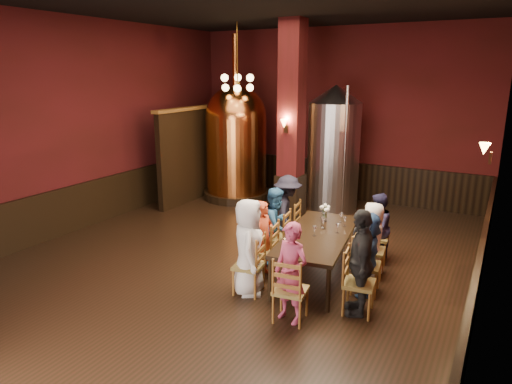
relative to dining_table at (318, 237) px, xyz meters
The scene contains 40 objects.
room 2.18m from the dining_table, behind, with size 10.00×10.02×4.50m.
wainscot_right 2.45m from the dining_table, ahead, with size 0.08×9.90×1.00m, color black.
wainscot_back 5.21m from the dining_table, 106.95° to the left, with size 7.90×0.08×1.00m, color black.
wainscot_left 5.48m from the dining_table, behind, with size 0.08×9.90×1.00m, color black.
column 3.70m from the dining_table, 122.82° to the left, with size 0.58×0.58×4.50m, color #4D1014.
partition 5.73m from the dining_table, 145.69° to the left, with size 0.22×3.50×2.40m, color black.
pendant_cluster 5.03m from the dining_table, 138.66° to the left, with size 0.90×0.90×1.70m, color #A57226, non-canonical shape.
sconce_wall 2.94m from the dining_table, 18.97° to the left, with size 0.20×0.20×0.36m, color black, non-canonical shape.
sconce_column 3.45m from the dining_table, 125.82° to the left, with size 0.20×0.20×0.36m, color black, non-canonical shape.
dining_table is the anchor object (origin of this frame).
chair_0 1.33m from the dining_table, 122.56° to the right, with size 0.46×0.46×0.92m, color brown, non-canonical shape.
person_0 1.31m from the dining_table, 122.56° to the right, with size 0.75×0.49×1.53m, color white.
chair_1 0.94m from the dining_table, 150.97° to the right, with size 0.46×0.46×0.92m, color brown, non-canonical shape.
person_1 0.91m from the dining_table, 150.97° to the right, with size 0.48×0.31×1.31m, color #BC3F20.
chair_2 0.94m from the dining_table, 166.59° to the left, with size 0.46×0.46×0.92m, color brown, non-canonical shape.
person_2 0.91m from the dining_table, 166.59° to the left, with size 0.67×0.33×1.38m, color #275784.
chair_3 1.33m from the dining_table, 138.17° to the left, with size 0.46×0.46×0.92m, color brown, non-canonical shape.
person_3 1.31m from the dining_table, 138.17° to the left, with size 0.95×0.54×1.46m, color black.
chair_4 1.33m from the dining_table, 41.83° to the right, with size 0.46×0.46×0.92m, color brown, non-canonical shape.
person_4 1.32m from the dining_table, 41.83° to the right, with size 0.92×0.38×1.56m, color black.
chair_5 0.94m from the dining_table, 13.41° to the right, with size 0.46×0.46×0.92m, color brown, non-canonical shape.
person_5 0.91m from the dining_table, 13.41° to the right, with size 1.23×0.39×1.32m, color #2A4C7F.
chair_6 0.94m from the dining_table, 29.03° to the left, with size 0.46×0.46×0.92m, color brown, non-canonical shape.
person_6 0.91m from the dining_table, 29.03° to the left, with size 0.63×0.41×1.29m, color silver.
chair_7 1.33m from the dining_table, 57.44° to the left, with size 0.46×0.46×0.92m, color brown, non-canonical shape.
person_7 1.31m from the dining_table, 57.44° to the left, with size 0.62×0.31×1.27m, color #1E1D3A.
chair_8 1.57m from the dining_table, 82.19° to the right, with size 0.46×0.46×0.92m, color brown, non-canonical shape.
person_8 1.55m from the dining_table, 82.19° to the right, with size 0.52×0.34×1.43m, color #B33B5F.
copper_kettle 5.26m from the dining_table, 136.61° to the left, with size 1.81×1.81×4.28m.
steel_vessel 4.07m from the dining_table, 106.50° to the left, with size 1.28×1.28×3.06m.
rose_vase 0.74m from the dining_table, 102.42° to the left, with size 0.19×0.19×0.32m.
wine_glass_0 0.73m from the dining_table, 109.74° to the right, with size 0.07×0.07×0.17m, color white, non-canonical shape.
wine_glass_1 0.19m from the dining_table, 97.39° to the right, with size 0.07×0.07×0.17m, color white, non-canonical shape.
wine_glass_2 0.65m from the dining_table, 65.45° to the left, with size 0.07×0.07×0.17m, color white, non-canonical shape.
wine_glass_3 0.36m from the dining_table, 35.55° to the left, with size 0.07×0.07×0.17m, color white, non-canonical shape.
wine_glass_4 0.31m from the dining_table, 92.87° to the left, with size 0.07×0.07×0.17m, color white, non-canonical shape.
wine_glass_5 0.63m from the dining_table, 103.63° to the left, with size 0.07×0.07×0.17m, color white, non-canonical shape.
wine_glass_6 0.92m from the dining_table, 101.12° to the right, with size 0.07×0.07×0.17m, color white, non-canonical shape.
wine_glass_7 0.78m from the dining_table, 80.02° to the left, with size 0.07×0.07×0.17m, color white, non-canonical shape.
wine_glass_8 0.41m from the dining_table, 101.31° to the left, with size 0.07×0.07×0.17m, color white, non-canonical shape.
Camera 1 is at (4.09, -6.79, 3.38)m, focal length 32.00 mm.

